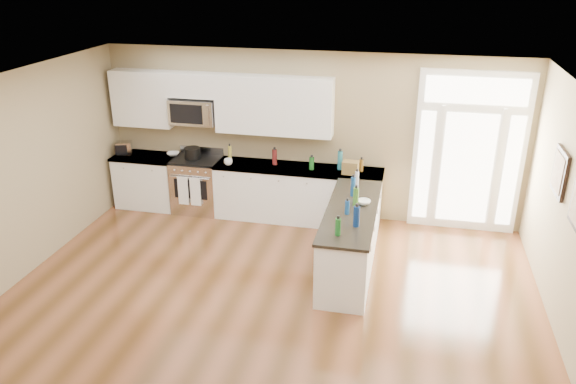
# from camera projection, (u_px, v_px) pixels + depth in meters

# --- Properties ---
(ground) EXTENTS (8.00, 8.00, 0.00)m
(ground) POSITION_uv_depth(u_px,v_px,m) (243.00, 358.00, 6.29)
(ground) COLOR #543317
(room_shell) EXTENTS (8.00, 8.00, 8.00)m
(room_shell) POSITION_uv_depth(u_px,v_px,m) (237.00, 220.00, 5.63)
(room_shell) COLOR #97855F
(room_shell) RESTS_ON ground
(back_cabinet_left) EXTENTS (1.10, 0.66, 0.94)m
(back_cabinet_left) POSITION_uv_depth(u_px,v_px,m) (148.00, 182.00, 10.02)
(back_cabinet_left) COLOR white
(back_cabinet_left) RESTS_ON ground
(back_cabinet_right) EXTENTS (2.85, 0.66, 0.94)m
(back_cabinet_right) POSITION_uv_depth(u_px,v_px,m) (297.00, 195.00, 9.47)
(back_cabinet_right) COLOR white
(back_cabinet_right) RESTS_ON ground
(peninsula_cabinet) EXTENTS (0.69, 2.32, 0.94)m
(peninsula_cabinet) POSITION_uv_depth(u_px,v_px,m) (350.00, 241.00, 7.95)
(peninsula_cabinet) COLOR white
(peninsula_cabinet) RESTS_ON ground
(upper_cabinet_left) EXTENTS (1.04, 0.33, 0.95)m
(upper_cabinet_left) POSITION_uv_depth(u_px,v_px,m) (143.00, 98.00, 9.58)
(upper_cabinet_left) COLOR white
(upper_cabinet_left) RESTS_ON room_shell
(upper_cabinet_right) EXTENTS (1.94, 0.33, 0.95)m
(upper_cabinet_right) POSITION_uv_depth(u_px,v_px,m) (274.00, 106.00, 9.11)
(upper_cabinet_right) COLOR white
(upper_cabinet_right) RESTS_ON room_shell
(upper_cabinet_short) EXTENTS (0.82, 0.33, 0.40)m
(upper_cabinet_short) POSITION_uv_depth(u_px,v_px,m) (193.00, 85.00, 9.28)
(upper_cabinet_short) COLOR white
(upper_cabinet_short) RESTS_ON room_shell
(microwave) EXTENTS (0.78, 0.41, 0.42)m
(microwave) POSITION_uv_depth(u_px,v_px,m) (194.00, 111.00, 9.42)
(microwave) COLOR silver
(microwave) RESTS_ON room_shell
(entry_door) EXTENTS (1.70, 0.10, 2.60)m
(entry_door) POSITION_uv_depth(u_px,v_px,m) (468.00, 153.00, 8.83)
(entry_door) COLOR white
(entry_door) RESTS_ON ground
(wall_art_near) EXTENTS (0.05, 0.58, 0.58)m
(wall_art_near) POSITION_uv_depth(u_px,v_px,m) (560.00, 172.00, 6.91)
(wall_art_near) COLOR black
(wall_art_near) RESTS_ON room_shell
(kitchen_range) EXTENTS (0.80, 0.71, 1.08)m
(kitchen_range) POSITION_uv_depth(u_px,v_px,m) (198.00, 184.00, 9.81)
(kitchen_range) COLOR silver
(kitchen_range) RESTS_ON ground
(stockpot) EXTENTS (0.30, 0.30, 0.21)m
(stockpot) POSITION_uv_depth(u_px,v_px,m) (192.00, 153.00, 9.62)
(stockpot) COLOR black
(stockpot) RESTS_ON kitchen_range
(toaster_oven) EXTENTS (0.31, 0.28, 0.22)m
(toaster_oven) POSITION_uv_depth(u_px,v_px,m) (124.00, 148.00, 9.87)
(toaster_oven) COLOR silver
(toaster_oven) RESTS_ON back_cabinet_left
(cardboard_box) EXTENTS (0.26, 0.20, 0.21)m
(cardboard_box) POSITION_uv_depth(u_px,v_px,m) (350.00, 168.00, 8.97)
(cardboard_box) COLOR brown
(cardboard_box) RESTS_ON back_cabinet_right
(bowl_left) EXTENTS (0.27, 0.27, 0.05)m
(bowl_left) POSITION_uv_depth(u_px,v_px,m) (173.00, 154.00, 9.83)
(bowl_left) COLOR white
(bowl_left) RESTS_ON back_cabinet_left
(bowl_peninsula) EXTENTS (0.24, 0.24, 0.06)m
(bowl_peninsula) POSITION_uv_depth(u_px,v_px,m) (364.00, 202.00, 7.88)
(bowl_peninsula) COLOR white
(bowl_peninsula) RESTS_ON peninsula_cabinet
(cup_counter) EXTENTS (0.18, 0.18, 0.11)m
(cup_counter) POSITION_uv_depth(u_px,v_px,m) (228.00, 162.00, 9.36)
(cup_counter) COLOR white
(cup_counter) RESTS_ON back_cabinet_right
(counter_bottles) EXTENTS (2.41, 2.44, 0.31)m
(counter_bottles) POSITION_uv_depth(u_px,v_px,m) (329.00, 180.00, 8.39)
(counter_bottles) COLOR #19591E
(counter_bottles) RESTS_ON back_cabinet_right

